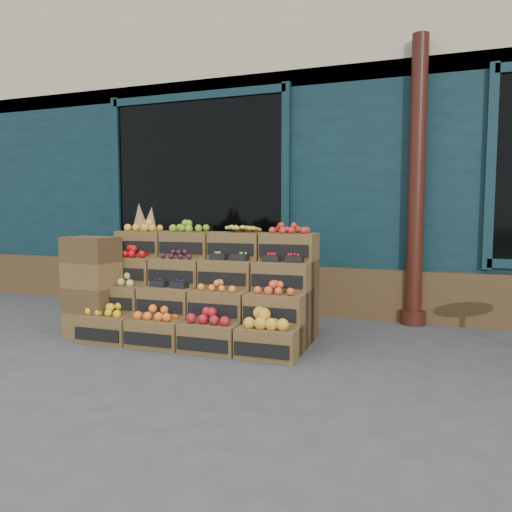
% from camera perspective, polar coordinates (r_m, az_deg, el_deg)
% --- Properties ---
extents(ground, '(60.00, 60.00, 0.00)m').
position_cam_1_polar(ground, '(4.29, -0.83, -12.26)').
color(ground, '#3F3F41').
rests_on(ground, ground).
extents(shop_facade, '(12.00, 6.24, 4.80)m').
position_cam_1_polar(shop_facade, '(9.11, 11.33, 12.08)').
color(shop_facade, black).
rests_on(shop_facade, ground).
extents(crate_display, '(2.22, 1.13, 1.37)m').
position_cam_1_polar(crate_display, '(5.11, -6.02, -4.58)').
color(crate_display, brown).
rests_on(crate_display, ground).
extents(spare_crates, '(0.54, 0.40, 1.03)m').
position_cam_1_polar(spare_crates, '(5.35, -18.24, -3.40)').
color(spare_crates, brown).
rests_on(spare_crates, ground).
extents(shopkeeper, '(0.94, 0.78, 2.19)m').
position_cam_1_polar(shopkeeper, '(7.37, -7.99, 3.65)').
color(shopkeeper, '#17531E').
rests_on(shopkeeper, ground).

